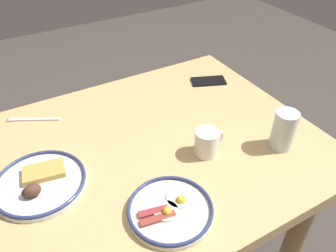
# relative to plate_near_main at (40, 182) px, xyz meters

# --- Properties ---
(dining_table) EXTENTS (1.11, 0.90, 0.72)m
(dining_table) POSITION_rel_plate_near_main_xyz_m (-0.37, 0.00, -0.13)
(dining_table) COLOR tan
(dining_table) RESTS_ON ground_plane
(plate_near_main) EXTENTS (0.27, 0.27, 0.05)m
(plate_near_main) POSITION_rel_plate_near_main_xyz_m (0.00, 0.00, 0.00)
(plate_near_main) COLOR silver
(plate_near_main) RESTS_ON dining_table
(plate_center_pancakes) EXTENTS (0.23, 0.23, 0.04)m
(plate_center_pancakes) POSITION_rel_plate_near_main_xyz_m (-0.28, 0.27, -0.00)
(plate_center_pancakes) COLOR silver
(plate_center_pancakes) RESTS_ON dining_table
(coffee_mug) EXTENTS (0.11, 0.08, 0.09)m
(coffee_mug) POSITION_rel_plate_near_main_xyz_m (-0.50, 0.12, 0.03)
(coffee_mug) COLOR white
(coffee_mug) RESTS_ON dining_table
(drinking_glass) EXTENTS (0.08, 0.08, 0.13)m
(drinking_glass) POSITION_rel_plate_near_main_xyz_m (-0.73, 0.22, 0.05)
(drinking_glass) COLOR silver
(drinking_glass) RESTS_ON dining_table
(cell_phone) EXTENTS (0.16, 0.12, 0.01)m
(cell_phone) POSITION_rel_plate_near_main_xyz_m (-0.77, -0.24, -0.01)
(cell_phone) COLOR black
(cell_phone) RESTS_ON dining_table
(fork_near) EXTENTS (0.18, 0.11, 0.01)m
(fork_near) POSITION_rel_plate_near_main_xyz_m (-0.05, -0.34, -0.01)
(fork_near) COLOR silver
(fork_near) RESTS_ON dining_table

